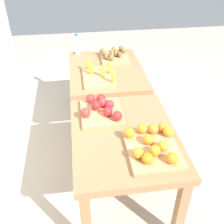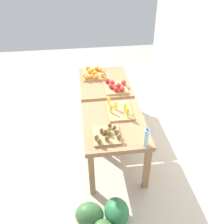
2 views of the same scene
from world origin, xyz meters
name	(u,v)px [view 1 (image 1 of 2)]	position (x,y,z in m)	size (l,w,h in m)	color
ground_plane	(113,153)	(0.00, 0.00, 0.00)	(8.00, 8.00, 0.00)	#B6A79C
display_table_left	(124,144)	(-0.56, 0.00, 0.63)	(1.04, 0.80, 0.74)	#9A6F49
display_table_right	(106,78)	(0.56, 0.00, 0.63)	(1.04, 0.80, 0.74)	#9A6F49
orange_bin	(153,145)	(-0.77, -0.16, 0.78)	(0.45, 0.38, 0.11)	tan
apple_bin	(101,109)	(-0.28, 0.14, 0.78)	(0.40, 0.36, 0.11)	tan
banana_crate	(99,75)	(0.35, 0.10, 0.78)	(0.44, 0.32, 0.17)	tan
kiwi_bin	(114,56)	(0.82, -0.12, 0.77)	(0.36, 0.32, 0.10)	tan
water_bottle	(77,45)	(1.02, 0.29, 0.86)	(0.06, 0.06, 0.25)	silver
watermelon_pile	(116,78)	(1.47, -0.25, 0.13)	(0.57, 0.66, 0.28)	#376332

